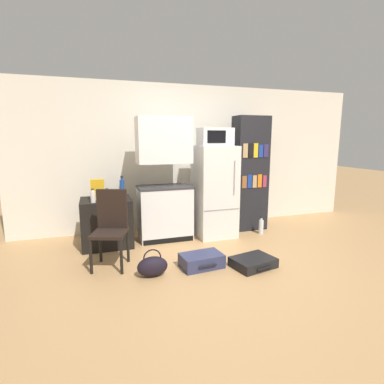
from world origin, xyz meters
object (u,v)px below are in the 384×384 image
side_table (107,222)px  kitchen_hutch (164,184)px  bookshelf (250,174)px  suitcase_small_flat (202,261)px  handbag (153,266)px  water_bottle_front (261,226)px  suitcase_large_flat (253,262)px  refrigerator (214,191)px  microwave (215,137)px  chair (111,222)px  bottle_blue_soda (122,187)px  bottle_milk_white (93,197)px  cereal_box (97,190)px  bottle_clear_short (107,195)px

side_table → kitchen_hutch: 1.05m
bookshelf → suitcase_small_flat: (-1.37, -1.31, -0.90)m
handbag → suitcase_small_flat: bearing=5.7°
water_bottle_front → suitcase_large_flat: bearing=-124.9°
refrigerator → suitcase_small_flat: size_ratio=2.72×
microwave → water_bottle_front: 1.70m
chair → suitcase_small_flat: size_ratio=1.77×
side_table → handbag: size_ratio=2.02×
kitchen_hutch → bookshelf: 1.56m
refrigerator → bookshelf: size_ratio=0.75×
handbag → water_bottle_front: bearing=26.2°
refrigerator → bottle_blue_soda: size_ratio=4.82×
bottle_milk_white → suitcase_small_flat: bottle_milk_white is taller
kitchen_hutch → suitcase_small_flat: bearing=-81.5°
side_table → kitchen_hutch: (0.90, 0.05, 0.54)m
kitchen_hutch → bookshelf: size_ratio=0.97×
microwave → bottle_blue_soda: microwave is taller
bottle_milk_white → suitcase_small_flat: size_ratio=0.36×
water_bottle_front → bookshelf: bearing=98.6°
chair → side_table: bearing=110.7°
microwave → handbag: microwave is taller
bookshelf → side_table: bearing=-177.1°
cereal_box → bottle_clear_short: bearing=-41.1°
bottle_blue_soda → suitcase_large_flat: bottle_blue_soda is taller
bookshelf → bottle_blue_soda: bearing=177.7°
kitchen_hutch → chair: (-0.88, -0.80, -0.34)m
cereal_box → suitcase_large_flat: size_ratio=0.51×
refrigerator → chair: size_ratio=1.53×
water_bottle_front → cereal_box: bearing=175.4°
bookshelf → water_bottle_front: bookshelf is taller
bottle_milk_white → bottle_blue_soda: 0.61m
bottle_blue_soda → suitcase_large_flat: 2.29m
bottle_blue_soda → chair: bottle_blue_soda is taller
suitcase_small_flat → water_bottle_front: (1.42, 0.95, 0.04)m
bottle_clear_short → chair: (0.01, -0.62, -0.23)m
side_table → handbag: 1.34m
cereal_box → chair: (0.14, -0.73, -0.31)m
microwave → bottle_blue_soda: 1.67m
bottle_clear_short → suitcase_large_flat: 2.23m
bookshelf → cereal_box: size_ratio=6.59×
handbag → bottle_clear_short: bearing=111.4°
kitchen_hutch → bookshelf: bookshelf is taller
refrigerator → bottle_clear_short: size_ratio=8.37×
bookshelf → handbag: bearing=-145.7°
bookshelf → suitcase_small_flat: 2.10m
suitcase_small_flat → bottle_blue_soda: bearing=115.4°
bottle_clear_short → bottle_blue_soda: (0.25, 0.34, 0.05)m
refrigerator → bottle_blue_soda: refrigerator is taller
bottle_milk_white → microwave: bearing=5.7°
suitcase_large_flat → bookshelf: bearing=51.6°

